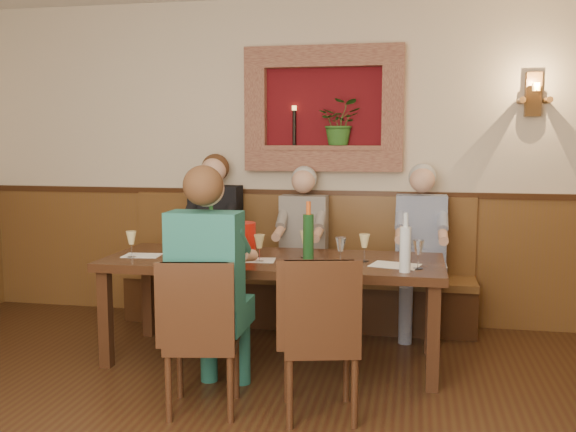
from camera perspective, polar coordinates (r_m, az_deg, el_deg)
name	(u,v)px	position (r m, az deg, el deg)	size (l,w,h in m)	color
room_shell	(175,68)	(2.75, -10.00, 12.80)	(6.04, 6.04, 2.82)	beige
wainscoting	(182,372)	(2.92, -9.45, -13.54)	(6.02, 6.02, 1.15)	brown
wall_niche	(328,114)	(5.55, 3.56, 9.02)	(1.36, 0.30, 1.06)	#590C12
wall_sconce	(534,95)	(5.57, 20.99, 9.98)	(0.25, 0.20, 0.35)	brown
dining_table	(273,268)	(4.61, -1.35, -4.68)	(2.40, 0.90, 0.75)	black
bench	(297,286)	(5.58, 0.77, -6.26)	(3.00, 0.45, 1.11)	#381E0F
chair_near_left	(203,367)	(3.90, -7.55, -13.15)	(0.47, 0.47, 0.92)	black
chair_near_right	(320,370)	(3.80, 2.84, -13.51)	(0.51, 0.51, 0.95)	black
person_bench_left	(213,254)	(5.60, -6.69, -3.33)	(0.44, 0.54, 1.47)	black
person_bench_mid	(302,262)	(5.42, 1.25, -4.11)	(0.40, 0.49, 1.37)	#5C5854
person_bench_right	(420,265)	(5.34, 11.68, -4.28)	(0.41, 0.50, 1.40)	navy
person_chair_front	(211,305)	(3.95, -6.90, -7.82)	(0.43, 0.53, 1.45)	navy
spittoon_bucket	(240,240)	(4.58, -4.28, -2.18)	(0.23, 0.23, 0.26)	red
wine_bottle_green_a	(308,236)	(4.49, 1.82, -1.78)	(0.09, 0.09, 0.41)	#19471E
wine_bottle_green_b	(211,230)	(4.87, -6.83, -1.24)	(0.09, 0.09, 0.40)	#19471E
water_bottle	(405,248)	(4.16, 10.38, -2.82)	(0.09, 0.09, 0.38)	silver
tasting_sheet_a	(142,255)	(4.81, -12.83, -3.43)	(0.27, 0.19, 0.00)	white
tasting_sheet_b	(256,260)	(4.51, -2.87, -3.94)	(0.27, 0.19, 0.00)	white
tasting_sheet_c	(395,265)	(4.39, 9.49, -4.34)	(0.32, 0.23, 0.00)	white
tasting_sheet_d	(222,264)	(4.40, -5.93, -4.25)	(0.32, 0.23, 0.00)	white
wine_glass_0	(259,248)	(4.44, -2.57, -2.87)	(0.08, 0.08, 0.19)	#E0CC86
wine_glass_1	(237,243)	(4.69, -4.56, -2.38)	(0.08, 0.08, 0.19)	white
wine_glass_2	(364,248)	(4.49, 6.81, -2.81)	(0.08, 0.08, 0.19)	#E0CC86
wine_glass_3	(238,253)	(4.28, -4.44, -3.26)	(0.08, 0.08, 0.19)	#E0CC86
wine_glass_4	(195,247)	(4.54, -8.30, -2.74)	(0.08, 0.08, 0.19)	#E0CC86
wine_glass_5	(305,244)	(4.62, 1.51, -2.50)	(0.08, 0.08, 0.19)	#E0CC86
wine_glass_6	(341,251)	(4.33, 4.70, -3.15)	(0.08, 0.08, 0.19)	white
wine_glass_7	(418,255)	(4.28, 11.49, -3.38)	(0.08, 0.08, 0.19)	white
wine_glass_8	(131,244)	(4.74, -13.75, -2.46)	(0.08, 0.08, 0.19)	#E0CC86
wine_glass_9	(184,239)	(4.92, -9.23, -1.99)	(0.08, 0.08, 0.19)	white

